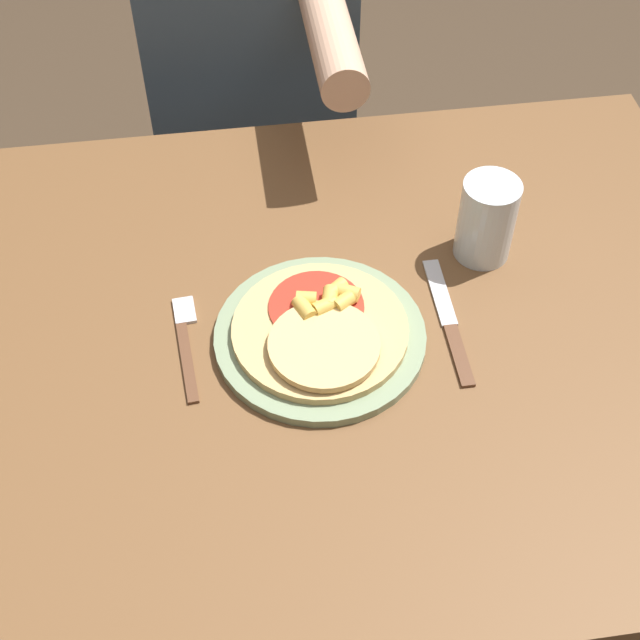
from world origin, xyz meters
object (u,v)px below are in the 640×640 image
knife (449,322)px  drinking_glass (487,220)px  fork (186,340)px  dining_table (325,380)px  plate (320,336)px  person_diner (250,57)px  pizza (321,329)px

knife → drinking_glass: size_ratio=1.79×
fork → knife: 0.35m
dining_table → fork: size_ratio=6.67×
plate → person_diner: size_ratio=0.22×
knife → drinking_glass: 0.16m
dining_table → pizza: size_ratio=5.15×
knife → person_diner: size_ratio=0.18×
person_diner → fork: bearing=-101.8°
pizza → knife: 0.17m
dining_table → person_diner: 0.69m
fork → person_diner: 0.69m
pizza → fork: 0.18m
plate → pizza: (0.00, -0.00, 0.02)m
drinking_glass → person_diner: bearing=116.1°
pizza → person_diner: 0.71m
drinking_glass → fork: bearing=-165.7°
fork → person_diner: bearing=78.2°
fork → knife: size_ratio=0.80×
plate → person_diner: person_diner is taller
person_diner → pizza: bearing=-87.4°
dining_table → drinking_glass: (0.24, 0.11, 0.17)m
plate → drinking_glass: drinking_glass is taller
fork → knife: bearing=-2.9°
dining_table → pizza: bearing=-113.3°
pizza → drinking_glass: 0.28m
knife → drinking_glass: bearing=58.8°
plate → drinking_glass: bearing=27.4°
plate → fork: size_ratio=1.56×
pizza → fork: pizza is taller
pizza → fork: size_ratio=1.29×
pizza → drinking_glass: size_ratio=1.85×
fork → knife: (0.35, -0.02, 0.00)m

